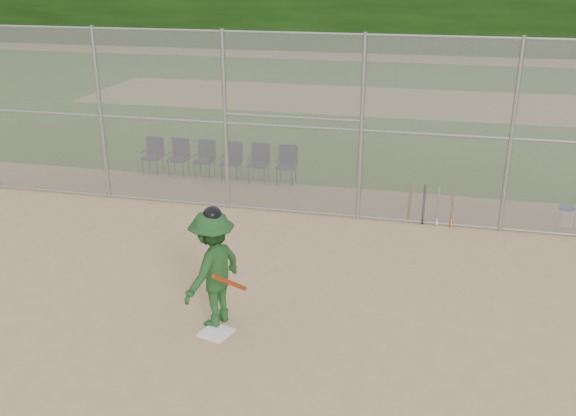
% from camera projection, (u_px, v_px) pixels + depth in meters
% --- Properties ---
extents(ground, '(100.00, 100.00, 0.00)m').
position_uv_depth(ground, '(251.00, 332.00, 9.82)').
color(ground, tan).
rests_on(ground, ground).
extents(grass_strip, '(100.00, 100.00, 0.00)m').
position_uv_depth(grass_strip, '(374.00, 101.00, 26.18)').
color(grass_strip, '#2C5D1C').
rests_on(grass_strip, ground).
extents(dirt_patch_far, '(24.00, 24.00, 0.00)m').
position_uv_depth(dirt_patch_far, '(374.00, 101.00, 26.18)').
color(dirt_patch_far, tan).
rests_on(dirt_patch_far, ground).
extents(backstop_fence, '(16.09, 0.09, 4.00)m').
position_uv_depth(backstop_fence, '(315.00, 125.00, 13.63)').
color(backstop_fence, gray).
rests_on(backstop_fence, ground).
extents(home_plate, '(0.54, 0.54, 0.02)m').
position_uv_depth(home_plate, '(216.00, 332.00, 9.79)').
color(home_plate, white).
rests_on(home_plate, ground).
extents(batter_at_plate, '(1.09, 1.43, 1.95)m').
position_uv_depth(batter_at_plate, '(213.00, 268.00, 9.75)').
color(batter_at_plate, '#1E4C20').
rests_on(batter_at_plate, ground).
extents(water_cooler, '(0.33, 0.33, 0.42)m').
position_uv_depth(water_cooler, '(566.00, 216.00, 13.74)').
color(water_cooler, white).
rests_on(water_cooler, ground).
extents(spare_bats, '(0.96, 0.41, 0.82)m').
position_uv_depth(spare_bats, '(431.00, 205.00, 13.81)').
color(spare_bats, '#D84C14').
rests_on(spare_bats, ground).
extents(chair_0, '(0.54, 0.52, 0.96)m').
position_uv_depth(chair_0, '(152.00, 156.00, 17.02)').
color(chair_0, '#0F1239').
rests_on(chair_0, ground).
extents(chair_1, '(0.54, 0.52, 0.96)m').
position_uv_depth(chair_1, '(178.00, 158.00, 16.86)').
color(chair_1, '#0F1239').
rests_on(chair_1, ground).
extents(chair_2, '(0.54, 0.52, 0.96)m').
position_uv_depth(chair_2, '(204.00, 160.00, 16.71)').
color(chair_2, '#0F1239').
rests_on(chair_2, ground).
extents(chair_3, '(0.54, 0.52, 0.96)m').
position_uv_depth(chair_3, '(231.00, 162.00, 16.55)').
color(chair_3, '#0F1239').
rests_on(chair_3, ground).
extents(chair_4, '(0.54, 0.52, 0.96)m').
position_uv_depth(chair_4, '(258.00, 164.00, 16.40)').
color(chair_4, '#0F1239').
rests_on(chair_4, ground).
extents(chair_5, '(0.54, 0.52, 0.96)m').
position_uv_depth(chair_5, '(286.00, 165.00, 16.24)').
color(chair_5, '#0F1239').
rests_on(chair_5, ground).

